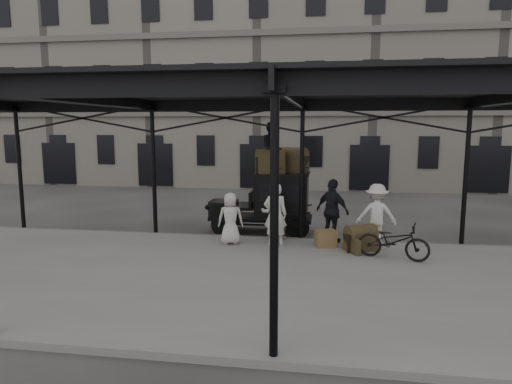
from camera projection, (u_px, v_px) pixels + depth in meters
ground at (297, 260)px, 13.05m from camera, size 120.00×120.00×0.00m
platform at (291, 281)px, 11.09m from camera, size 28.00×8.00×0.15m
canopy at (295, 92)px, 10.70m from camera, size 22.50×9.00×4.74m
building_frontage at (316, 75)px, 29.62m from camera, size 64.00×8.00×14.00m
taxi at (273, 200)px, 16.11m from camera, size 3.65×1.55×2.18m
porter_left at (275, 214)px, 13.91m from camera, size 0.76×0.55×1.94m
porter_midleft at (274, 213)px, 14.80m from camera, size 0.87×0.70×1.71m
porter_centre at (230, 218)px, 14.13m from camera, size 0.87×0.66×1.61m
porter_official at (333, 211)px, 14.26m from camera, size 1.24×1.10×2.02m
porter_right at (376, 214)px, 14.06m from camera, size 1.23×0.72×1.89m
bicycle at (393, 241)px, 12.57m from camera, size 2.06×1.21×1.02m
porter_roof at (272, 147)px, 15.75m from camera, size 0.75×0.92×1.76m
steamer_trunk_roof_near at (270, 163)px, 15.69m from camera, size 1.08×0.86×0.69m
steamer_trunk_roof_far at (293, 162)px, 16.01m from camera, size 1.15×0.96×0.72m
steamer_trunk_platform at (360, 240)px, 13.45m from camera, size 1.04×0.90×0.65m
wicker_hamper at (326, 238)px, 13.91m from camera, size 0.71×0.61×0.50m
suitcase_upright at (354, 246)px, 13.14m from camera, size 0.37×0.61×0.45m
suitcase_flat at (353, 238)px, 14.08m from camera, size 0.60×0.40×0.40m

